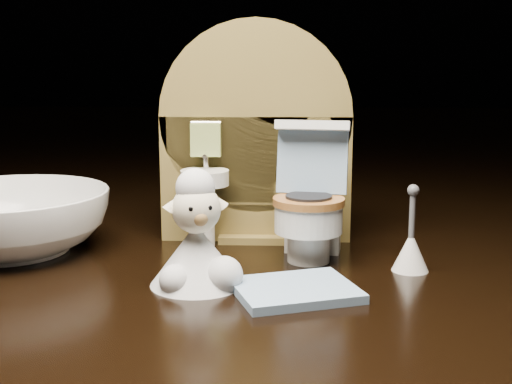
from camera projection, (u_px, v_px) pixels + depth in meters
backdrop_panel at (255, 145)px, 0.48m from camera, size 0.13×0.05×0.15m
toy_toilet at (311, 209)px, 0.45m from camera, size 0.05×0.06×0.09m
bath_mat at (295, 290)px, 0.38m from camera, size 0.08×0.07×0.00m
toilet_brush at (411, 248)px, 0.42m from camera, size 0.02×0.02×0.05m
plush_lamb at (197, 245)px, 0.40m from camera, size 0.05×0.05×0.07m
ceramic_bowl at (10, 222)px, 0.46m from camera, size 0.14×0.14×0.04m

